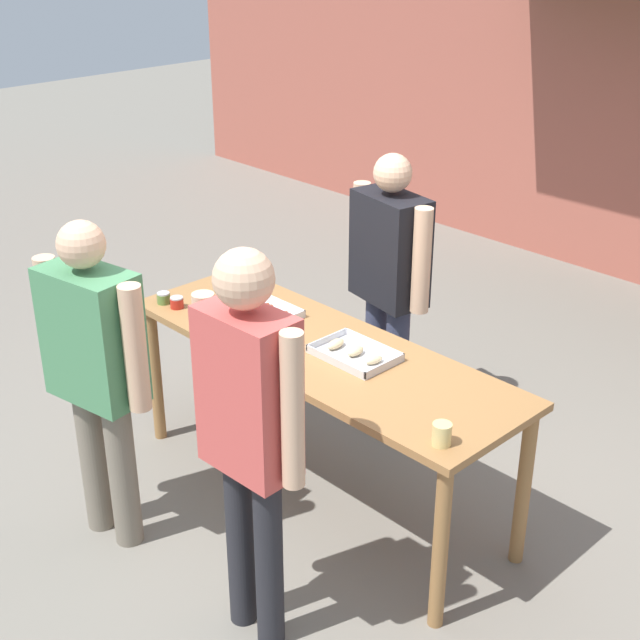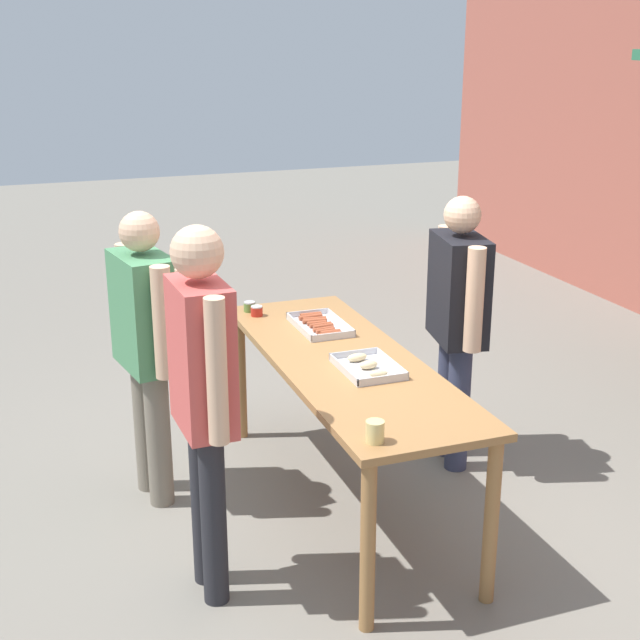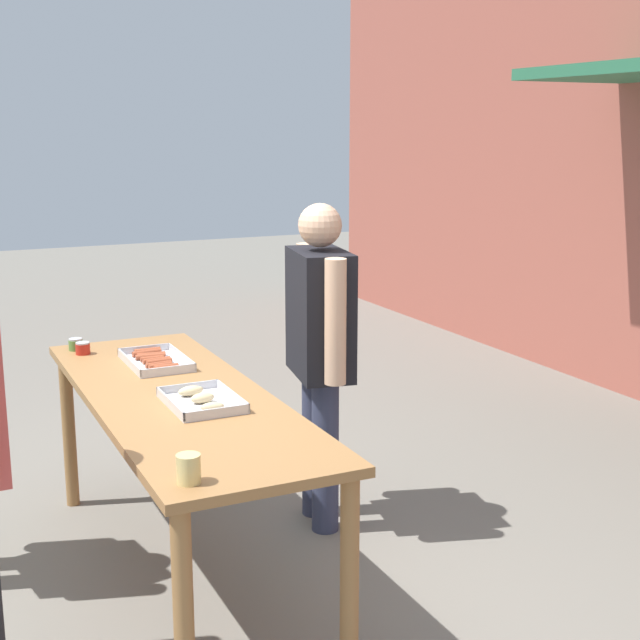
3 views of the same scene
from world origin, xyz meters
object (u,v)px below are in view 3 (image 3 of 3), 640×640
Objects in this scene: food_tray_buns at (201,401)px; food_tray_sausages at (156,361)px; beer_cup at (189,469)px; person_server_behind_table at (320,340)px; condiment_jar_mustard at (76,344)px; condiment_jar_ketchup at (83,348)px.

food_tray_sausages is at bearing -180.00° from food_tray_buns.
person_server_behind_table is at bearing 139.55° from beer_cup.
beer_cup is at bearing 0.12° from condiment_jar_mustard.
food_tray_sausages is 0.73m from food_tray_buns.
beer_cup is 1.68m from person_server_behind_table.
person_server_behind_table reaches higher than condiment_jar_mustard.
food_tray_buns is 4.13× the size of beer_cup.
food_tray_sausages is 0.55m from condiment_jar_mustard.
person_server_behind_table reaches higher than food_tray_sausages.
condiment_jar_ketchup is 1.88m from beer_cup.
beer_cup is 0.06× the size of person_server_behind_table.
condiment_jar_ketchup is at bearing 9.59° from condiment_jar_mustard.
person_server_behind_table reaches higher than food_tray_buns.
condiment_jar_ketchup is at bearing -140.70° from food_tray_sausages.
condiment_jar_ketchup is (-1.08, -0.29, 0.01)m from food_tray_buns.
condiment_jar_mustard is at bearing -179.88° from beer_cup.
food_tray_buns is at bearing 0.00° from food_tray_sausages.
beer_cup is at bearing -11.17° from food_tray_sausages.
condiment_jar_ketchup is at bearing -165.05° from food_tray_buns.
food_tray_sausages is 1.14× the size of food_tray_buns.
food_tray_sausages is at bearing 168.83° from beer_cup.
condiment_jar_ketchup is 0.75× the size of beer_cup.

